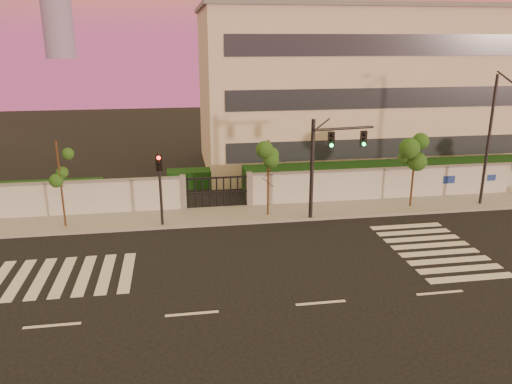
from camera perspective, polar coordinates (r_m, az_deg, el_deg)
ground at (r=20.10m, az=7.41°, el=-12.47°), size 120.00×120.00×0.00m
sidewalk at (r=29.38m, az=1.63°, el=-2.41°), size 60.00×3.00×0.15m
perimeter_wall at (r=30.50m, az=1.31°, el=0.29°), size 60.00×0.36×2.20m
hedge_row at (r=33.34m, az=2.23°, el=1.30°), size 41.00×4.25×1.80m
institutional_building at (r=41.41m, az=11.17°, el=11.60°), size 24.40×12.40×12.25m
road_markings at (r=23.00m, az=0.92°, el=-8.29°), size 57.00×7.62×0.02m
street_tree_c at (r=28.10m, az=-21.59°, el=2.86°), size 1.30×1.04×4.82m
street_tree_d at (r=28.02m, az=1.44°, el=3.58°), size 1.36×1.09×4.54m
street_tree_e at (r=31.08m, az=17.71°, el=3.92°), size 1.53×1.22×4.39m
traffic_signal_main at (r=27.85m, az=7.90°, el=3.98°), size 3.63×0.64×5.75m
traffic_signal_secondary at (r=27.05m, az=-10.92°, el=1.32°), size 0.33×0.33×4.21m
streetlight_east at (r=32.69m, az=25.29°, el=5.99°), size 0.50×2.01×8.34m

